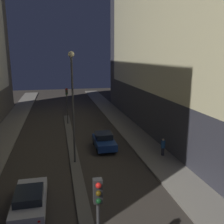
{
  "coord_description": "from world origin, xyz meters",
  "views": [
    {
      "loc": [
        -1.24,
        -5.21,
        9.21
      ],
      "look_at": [
        3.78,
        17.41,
        3.98
      ],
      "focal_mm": 40.0,
      "sensor_mm": 36.0,
      "label": 1
    }
  ],
  "objects_px": {
    "car_left_lane": "(30,199)",
    "traffic_light_near": "(98,213)",
    "pedestrian_on_right_sidewalk": "(163,147)",
    "street_lamp": "(73,93)",
    "traffic_light_mid": "(67,98)",
    "car_right_lane": "(104,141)"
  },
  "relations": [
    {
      "from": "traffic_light_near",
      "to": "traffic_light_mid",
      "type": "distance_m",
      "value": 25.72
    },
    {
      "from": "street_lamp",
      "to": "traffic_light_mid",
      "type": "bearing_deg",
      "value": 90.0
    },
    {
      "from": "traffic_light_mid",
      "to": "car_right_lane",
      "type": "relative_size",
      "value": 1.2
    },
    {
      "from": "street_lamp",
      "to": "pedestrian_on_right_sidewalk",
      "type": "height_order",
      "value": "street_lamp"
    },
    {
      "from": "traffic_light_mid",
      "to": "car_right_lane",
      "type": "height_order",
      "value": "traffic_light_mid"
    },
    {
      "from": "car_left_lane",
      "to": "pedestrian_on_right_sidewalk",
      "type": "relative_size",
      "value": 2.8
    },
    {
      "from": "car_right_lane",
      "to": "car_left_lane",
      "type": "bearing_deg",
      "value": -124.55
    },
    {
      "from": "car_left_lane",
      "to": "traffic_light_near",
      "type": "bearing_deg",
      "value": -63.85
    },
    {
      "from": "traffic_light_near",
      "to": "street_lamp",
      "type": "height_order",
      "value": "street_lamp"
    },
    {
      "from": "car_left_lane",
      "to": "car_right_lane",
      "type": "xyz_separation_m",
      "value": [
        6.35,
        9.21,
        0.08
      ]
    },
    {
      "from": "traffic_light_mid",
      "to": "pedestrian_on_right_sidewalk",
      "type": "relative_size",
      "value": 2.98
    },
    {
      "from": "street_lamp",
      "to": "car_left_lane",
      "type": "relative_size",
      "value": 2.07
    },
    {
      "from": "car_left_lane",
      "to": "street_lamp",
      "type": "bearing_deg",
      "value": 62.99
    },
    {
      "from": "traffic_light_mid",
      "to": "traffic_light_near",
      "type": "bearing_deg",
      "value": -90.0
    },
    {
      "from": "car_right_lane",
      "to": "pedestrian_on_right_sidewalk",
      "type": "xyz_separation_m",
      "value": [
        4.92,
        -3.32,
        0.21
      ]
    },
    {
      "from": "pedestrian_on_right_sidewalk",
      "to": "car_right_lane",
      "type": "bearing_deg",
      "value": 145.98
    },
    {
      "from": "street_lamp",
      "to": "traffic_light_near",
      "type": "bearing_deg",
      "value": -90.0
    },
    {
      "from": "traffic_light_mid",
      "to": "pedestrian_on_right_sidewalk",
      "type": "bearing_deg",
      "value": -58.8
    },
    {
      "from": "traffic_light_near",
      "to": "traffic_light_mid",
      "type": "relative_size",
      "value": 1.0
    },
    {
      "from": "traffic_light_mid",
      "to": "street_lamp",
      "type": "xyz_separation_m",
      "value": [
        0.0,
        -13.04,
        2.56
      ]
    },
    {
      "from": "traffic_light_mid",
      "to": "pedestrian_on_right_sidewalk",
      "type": "distance_m",
      "value": 15.86
    },
    {
      "from": "traffic_light_mid",
      "to": "street_lamp",
      "type": "distance_m",
      "value": 13.29
    }
  ]
}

